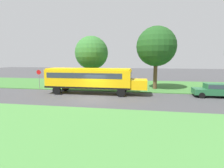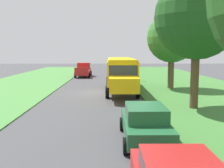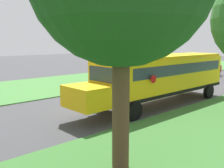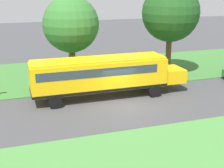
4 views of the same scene
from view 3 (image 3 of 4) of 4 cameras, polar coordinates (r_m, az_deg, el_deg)
ground_plane at (r=18.35m, az=2.93°, el=-3.49°), size 120.00×120.00×0.00m
grass_far_side at (r=25.37m, az=-11.68°, el=-0.01°), size 10.00×80.00×0.07m
school_bus at (r=17.17m, az=10.71°, el=1.99°), size 2.84×12.42×3.16m
pickup_truck at (r=32.49m, az=19.38°, el=3.51°), size 2.28×5.40×2.10m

